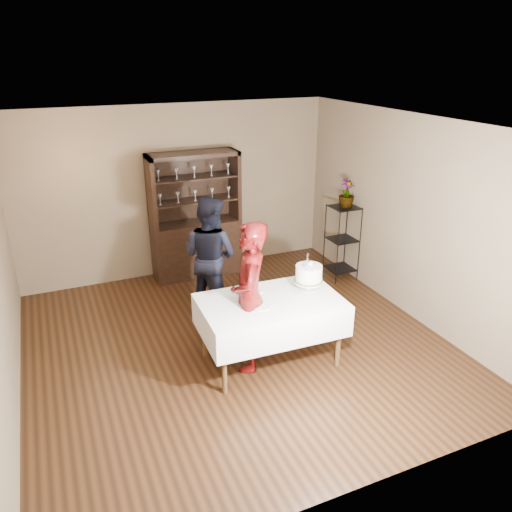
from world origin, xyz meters
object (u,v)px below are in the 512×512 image
object	(u,v)px
man	(210,256)
cake	(309,275)
plant_etagere	(342,239)
potted_plant	(347,194)
china_hutch	(196,236)
cake_table	(271,315)
woman	(250,297)

from	to	relation	value
man	cake	size ratio (longest dim) A/B	3.48
plant_etagere	potted_plant	world-z (taller)	potted_plant
china_hutch	potted_plant	bearing A→B (deg)	-27.00
cake_table	woman	xyz separation A→B (m)	(-0.25, 0.02, 0.27)
man	woman	bearing A→B (deg)	142.37
china_hutch	cake_table	distance (m)	2.74
plant_etagere	potted_plant	distance (m)	0.75
man	cake	xyz separation A→B (m)	(0.76, -1.37, 0.16)
man	potted_plant	bearing A→B (deg)	-121.55
cake	potted_plant	bearing A→B (deg)	46.23
plant_etagere	man	xyz separation A→B (m)	(-2.28, -0.24, 0.18)
woman	potted_plant	size ratio (longest dim) A/B	4.14
cake_table	man	world-z (taller)	man
china_hutch	potted_plant	distance (m)	2.46
cake_table	potted_plant	xyz separation A→B (m)	(2.05, 1.67, 0.79)
woman	cake	xyz separation A→B (m)	(0.77, 0.05, 0.11)
cake	potted_plant	world-z (taller)	potted_plant
plant_etagere	potted_plant	xyz separation A→B (m)	(0.02, -0.02, 0.75)
china_hutch	man	size ratio (longest dim) A/B	1.20
cake_table	potted_plant	distance (m)	2.76
china_hutch	man	xyz separation A→B (m)	(-0.20, -1.29, 0.17)
china_hutch	man	world-z (taller)	china_hutch
man	plant_etagere	bearing A→B (deg)	-121.12
plant_etagere	cake_table	world-z (taller)	plant_etagere
woman	potted_plant	bearing A→B (deg)	149.43
china_hutch	cake_table	xyz separation A→B (m)	(0.04, -2.74, -0.05)
woman	man	distance (m)	1.43
cake	potted_plant	distance (m)	2.25
china_hutch	plant_etagere	size ratio (longest dim) A/B	1.67
woman	man	xyz separation A→B (m)	(0.01, 1.43, -0.04)
cake	china_hutch	bearing A→B (deg)	101.97
plant_etagere	cake	bearing A→B (deg)	-133.21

